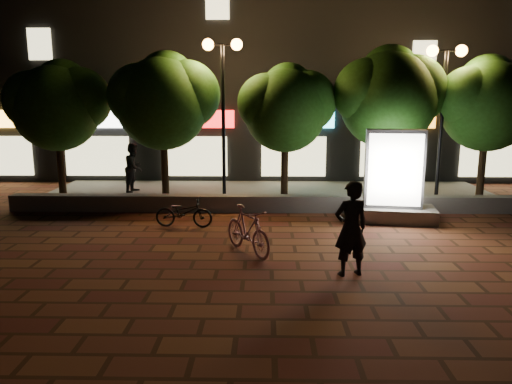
{
  "coord_description": "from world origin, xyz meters",
  "views": [
    {
      "loc": [
        -0.13,
        -10.39,
        3.46
      ],
      "look_at": [
        -0.37,
        1.5,
        1.1
      ],
      "focal_mm": 33.64,
      "sensor_mm": 36.0,
      "label": 1
    }
  ],
  "objects_px": {
    "street_lamp_right": "(444,83)",
    "rider": "(351,229)",
    "tree_far_left": "(58,102)",
    "pedestrian": "(134,168)",
    "tree_far_right": "(489,100)",
    "tree_right": "(389,94)",
    "tree_left": "(164,98)",
    "tree_mid": "(287,105)",
    "scooter_parked": "(184,212)",
    "ad_kiosk": "(393,184)",
    "scooter_pink": "(248,230)",
    "street_lamp_left": "(223,79)"
  },
  "relations": [
    {
      "from": "street_lamp_right",
      "to": "rider",
      "type": "bearing_deg",
      "value": -121.16
    },
    {
      "from": "tree_far_left",
      "to": "pedestrian",
      "type": "xyz_separation_m",
      "value": [
        2.07,
        1.19,
        -2.33
      ]
    },
    {
      "from": "tree_far_right",
      "to": "tree_right",
      "type": "bearing_deg",
      "value": 180.0
    },
    {
      "from": "tree_left",
      "to": "rider",
      "type": "height_order",
      "value": "tree_left"
    },
    {
      "from": "tree_mid",
      "to": "scooter_parked",
      "type": "xyz_separation_m",
      "value": [
        -2.89,
        -3.32,
        -2.81
      ]
    },
    {
      "from": "tree_mid",
      "to": "ad_kiosk",
      "type": "height_order",
      "value": "tree_mid"
    },
    {
      "from": "tree_mid",
      "to": "ad_kiosk",
      "type": "distance_m",
      "value": 4.41
    },
    {
      "from": "tree_far_left",
      "to": "scooter_pink",
      "type": "relative_size",
      "value": 2.6
    },
    {
      "from": "scooter_pink",
      "to": "rider",
      "type": "bearing_deg",
      "value": -65.7
    },
    {
      "from": "tree_far_right",
      "to": "scooter_parked",
      "type": "relative_size",
      "value": 3.07
    },
    {
      "from": "tree_right",
      "to": "tree_far_left",
      "type": "bearing_deg",
      "value": -180.0
    },
    {
      "from": "street_lamp_left",
      "to": "pedestrian",
      "type": "xyz_separation_m",
      "value": [
        -3.38,
        1.46,
        -3.06
      ]
    },
    {
      "from": "tree_left",
      "to": "rider",
      "type": "xyz_separation_m",
      "value": [
        4.98,
        -6.82,
        -2.5
      ]
    },
    {
      "from": "tree_far_left",
      "to": "ad_kiosk",
      "type": "relative_size",
      "value": 1.79
    },
    {
      "from": "tree_far_right",
      "to": "pedestrian",
      "type": "height_order",
      "value": "tree_far_right"
    },
    {
      "from": "scooter_pink",
      "to": "scooter_parked",
      "type": "relative_size",
      "value": 1.15
    },
    {
      "from": "tree_left",
      "to": "street_lamp_left",
      "type": "height_order",
      "value": "street_lamp_left"
    },
    {
      "from": "tree_far_right",
      "to": "rider",
      "type": "xyz_separation_m",
      "value": [
        -5.52,
        -6.82,
        -2.42
      ]
    },
    {
      "from": "rider",
      "to": "pedestrian",
      "type": "relative_size",
      "value": 1.07
    },
    {
      "from": "tree_far_left",
      "to": "tree_mid",
      "type": "height_order",
      "value": "tree_far_left"
    },
    {
      "from": "tree_mid",
      "to": "tree_right",
      "type": "distance_m",
      "value": 3.32
    },
    {
      "from": "tree_right",
      "to": "scooter_pink",
      "type": "xyz_separation_m",
      "value": [
        -4.39,
        -5.51,
        -3.03
      ]
    },
    {
      "from": "tree_far_right",
      "to": "scooter_parked",
      "type": "height_order",
      "value": "tree_far_right"
    },
    {
      "from": "street_lamp_right",
      "to": "pedestrian",
      "type": "relative_size",
      "value": 2.81
    },
    {
      "from": "rider",
      "to": "tree_left",
      "type": "bearing_deg",
      "value": -70.57
    },
    {
      "from": "tree_right",
      "to": "pedestrian",
      "type": "height_order",
      "value": "tree_right"
    },
    {
      "from": "tree_far_right",
      "to": "scooter_parked",
      "type": "bearing_deg",
      "value": -160.52
    },
    {
      "from": "pedestrian",
      "to": "street_lamp_left",
      "type": "bearing_deg",
      "value": -103.33
    },
    {
      "from": "ad_kiosk",
      "to": "scooter_parked",
      "type": "height_order",
      "value": "ad_kiosk"
    },
    {
      "from": "street_lamp_left",
      "to": "tree_far_left",
      "type": "bearing_deg",
      "value": 177.24
    },
    {
      "from": "scooter_parked",
      "to": "street_lamp_right",
      "type": "bearing_deg",
      "value": -65.04
    },
    {
      "from": "tree_far_left",
      "to": "street_lamp_left",
      "type": "height_order",
      "value": "street_lamp_left"
    },
    {
      "from": "tree_far_left",
      "to": "tree_right",
      "type": "xyz_separation_m",
      "value": [
        10.8,
        0.0,
        0.27
      ]
    },
    {
      "from": "tree_right",
      "to": "scooter_pink",
      "type": "height_order",
      "value": "tree_right"
    },
    {
      "from": "ad_kiosk",
      "to": "tree_left",
      "type": "bearing_deg",
      "value": 160.14
    },
    {
      "from": "street_lamp_right",
      "to": "scooter_pink",
      "type": "xyz_separation_m",
      "value": [
        -6.03,
        -5.25,
        -3.36
      ]
    },
    {
      "from": "rider",
      "to": "pedestrian",
      "type": "xyz_separation_m",
      "value": [
        -6.42,
        8.01,
        0.02
      ]
    },
    {
      "from": "street_lamp_left",
      "to": "ad_kiosk",
      "type": "distance_m",
      "value": 6.21
    },
    {
      "from": "tree_far_left",
      "to": "pedestrian",
      "type": "bearing_deg",
      "value": 30.02
    },
    {
      "from": "tree_far_left",
      "to": "street_lamp_left",
      "type": "distance_m",
      "value": 5.5
    },
    {
      "from": "street_lamp_right",
      "to": "pedestrian",
      "type": "height_order",
      "value": "street_lamp_right"
    },
    {
      "from": "street_lamp_left",
      "to": "pedestrian",
      "type": "height_order",
      "value": "street_lamp_left"
    },
    {
      "from": "tree_mid",
      "to": "scooter_pink",
      "type": "relative_size",
      "value": 2.52
    },
    {
      "from": "tree_mid",
      "to": "scooter_parked",
      "type": "bearing_deg",
      "value": -130.99
    },
    {
      "from": "street_lamp_left",
      "to": "scooter_pink",
      "type": "relative_size",
      "value": 2.9
    },
    {
      "from": "street_lamp_left",
      "to": "rider",
      "type": "height_order",
      "value": "street_lamp_left"
    },
    {
      "from": "tree_far_left",
      "to": "street_lamp_right",
      "type": "xyz_separation_m",
      "value": [
        12.45,
        -0.26,
        0.6
      ]
    },
    {
      "from": "tree_far_left",
      "to": "tree_far_right",
      "type": "bearing_deg",
      "value": 0.0
    },
    {
      "from": "tree_left",
      "to": "tree_far_right",
      "type": "relative_size",
      "value": 1.03
    },
    {
      "from": "tree_far_right",
      "to": "scooter_pink",
      "type": "xyz_separation_m",
      "value": [
        -7.58,
        -5.51,
        -2.83
      ]
    }
  ]
}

